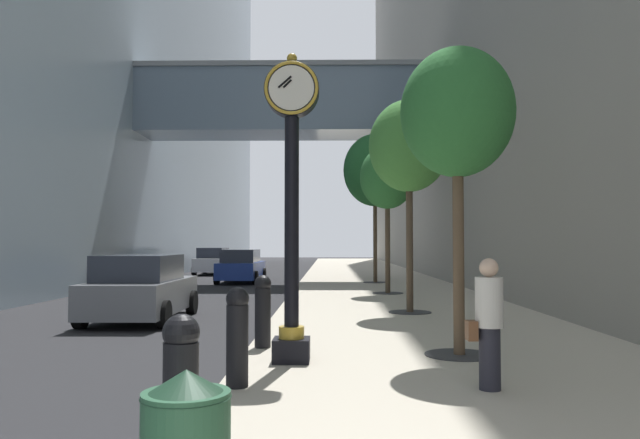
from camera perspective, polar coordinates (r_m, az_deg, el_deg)
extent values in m
plane|color=#262628|center=(28.67, -1.90, -6.08)|extent=(110.00, 110.00, 0.00)
cube|color=#BCB29E|center=(31.69, 4.58, -5.58)|extent=(6.84, 80.00, 0.14)
cube|color=slate|center=(31.27, -2.81, 10.61)|extent=(15.45, 3.20, 3.07)
cube|color=gray|center=(31.68, -2.80, 13.52)|extent=(15.45, 3.40, 0.24)
cube|color=black|center=(9.45, -2.68, -12.04)|extent=(0.55, 0.55, 0.35)
cylinder|color=gold|center=(9.41, -2.67, -10.45)|extent=(0.38, 0.38, 0.18)
cylinder|color=black|center=(9.32, -2.65, -0.15)|extent=(0.22, 0.22, 3.19)
cylinder|color=black|center=(9.60, -2.63, 11.94)|extent=(0.84, 0.28, 0.84)
torus|color=gold|center=(9.45, -2.69, 12.17)|extent=(0.82, 0.05, 0.82)
cylinder|color=silver|center=(9.46, -2.69, 12.16)|extent=(0.69, 0.01, 0.69)
cylinder|color=silver|center=(9.75, -2.58, 11.72)|extent=(0.69, 0.01, 0.69)
sphere|color=gold|center=(9.73, -2.63, 14.75)|extent=(0.16, 0.16, 0.16)
cube|color=black|center=(9.47, -3.06, 12.51)|extent=(0.14, 0.01, 0.14)
cube|color=black|center=(9.48, -3.30, 12.67)|extent=(0.22, 0.01, 0.19)
cylinder|color=black|center=(5.06, -12.86, -16.79)|extent=(0.28, 0.28, 1.02)
sphere|color=black|center=(4.95, -12.80, -10.22)|extent=(0.29, 0.29, 0.29)
cylinder|color=black|center=(7.84, -7.71, -11.58)|extent=(0.28, 0.28, 1.02)
sphere|color=black|center=(7.77, -7.69, -7.32)|extent=(0.29, 0.29, 0.29)
cylinder|color=black|center=(10.69, -5.35, -9.08)|extent=(0.28, 0.28, 1.02)
sphere|color=black|center=(10.63, -5.34, -5.95)|extent=(0.29, 0.29, 0.29)
cylinder|color=#333335|center=(10.21, 12.85, -12.18)|extent=(1.10, 1.10, 0.02)
cylinder|color=brown|center=(10.06, 12.77, -3.18)|extent=(0.18, 0.18, 3.22)
ellipsoid|color=#2D7033|center=(10.28, 12.66, 9.73)|extent=(1.83, 1.83, 2.11)
cylinder|color=#333335|center=(16.10, 8.37, -8.53)|extent=(1.10, 1.10, 0.02)
cylinder|color=#4C3D2D|center=(16.00, 8.34, -2.26)|extent=(0.18, 0.18, 3.54)
ellipsoid|color=#428438|center=(16.20, 8.29, 6.81)|extent=(2.09, 2.09, 2.41)
cylinder|color=#333335|center=(22.07, 6.34, -6.83)|extent=(1.10, 1.10, 0.02)
cylinder|color=#4C3D2D|center=(21.99, 6.32, -2.42)|extent=(0.18, 0.18, 3.41)
ellipsoid|color=#2D7033|center=(22.12, 6.29, 3.93)|extent=(1.97, 1.97, 2.27)
cylinder|color=#333335|center=(28.06, 5.17, -5.84)|extent=(1.10, 1.10, 0.02)
cylinder|color=brown|center=(28.00, 5.16, -1.72)|extent=(0.18, 0.18, 4.05)
ellipsoid|color=#23602D|center=(28.20, 5.14, 4.60)|extent=(2.89, 2.89, 3.32)
cone|color=#183523|center=(3.77, -12.36, -14.66)|extent=(0.53, 0.53, 0.16)
cylinder|color=#23232D|center=(7.93, 15.53, -12.37)|extent=(0.26, 0.26, 0.76)
cylinder|color=silver|center=(7.84, 15.48, -7.43)|extent=(0.35, 0.35, 0.61)
sphere|color=beige|center=(7.81, 15.45, -4.34)|extent=(0.23, 0.23, 0.23)
cube|color=brown|center=(7.82, 13.93, -10.00)|extent=(0.12, 0.20, 0.24)
cube|color=slate|center=(15.98, -16.29, -6.84)|extent=(1.92, 4.19, 0.79)
cube|color=#282D38|center=(15.74, -16.49, -4.37)|extent=(1.68, 2.35, 0.65)
cylinder|color=black|center=(17.64, -17.92, -7.34)|extent=(0.22, 0.64, 0.64)
cylinder|color=black|center=(17.14, -11.85, -7.56)|extent=(0.22, 0.64, 0.64)
cylinder|color=black|center=(14.99, -21.41, -8.22)|extent=(0.22, 0.64, 0.64)
cylinder|color=black|center=(14.39, -14.32, -8.56)|extent=(0.22, 0.64, 0.64)
cube|color=navy|center=(30.38, -7.33, -4.69)|extent=(1.86, 4.66, 0.78)
cube|color=#282D38|center=(30.13, -7.39, -3.40)|extent=(1.62, 2.62, 0.64)
cylinder|color=black|center=(32.10, -8.49, -5.07)|extent=(0.23, 0.64, 0.64)
cylinder|color=black|center=(31.83, -5.28, -5.11)|extent=(0.23, 0.64, 0.64)
cylinder|color=black|center=(29.00, -9.59, -5.37)|extent=(0.23, 0.64, 0.64)
cylinder|color=black|center=(28.71, -6.04, -5.42)|extent=(0.23, 0.64, 0.64)
cube|color=silver|center=(38.37, -9.88, -4.14)|extent=(1.80, 4.25, 0.80)
cube|color=#282D38|center=(38.14, -9.93, -3.10)|extent=(1.56, 2.39, 0.65)
cylinder|color=black|center=(39.96, -10.68, -4.49)|extent=(0.23, 0.64, 0.64)
cylinder|color=black|center=(39.63, -8.22, -4.52)|extent=(0.23, 0.64, 0.64)
cylinder|color=black|center=(37.17, -11.65, -4.66)|extent=(0.23, 0.64, 0.64)
cylinder|color=black|center=(36.80, -9.01, -4.70)|extent=(0.23, 0.64, 0.64)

